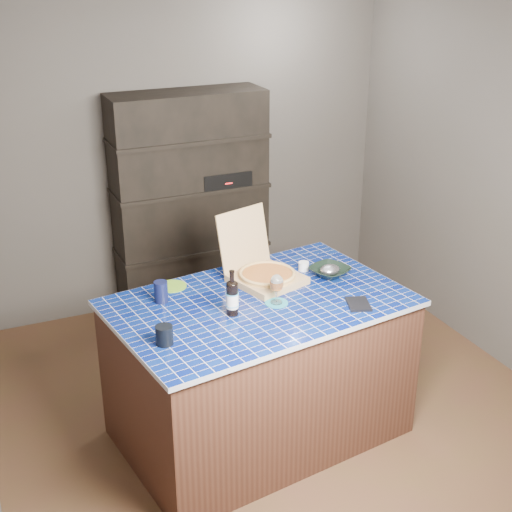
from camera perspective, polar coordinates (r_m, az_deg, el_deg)
name	(u,v)px	position (r m, az deg, el deg)	size (l,w,h in m)	color
room	(272,227)	(4.27, 1.29, 2.33)	(3.50, 3.50, 3.50)	#523023
shelving_unit	(191,205)	(5.72, -5.23, 4.11)	(1.20, 0.41, 1.80)	black
kitchen_island	(259,368)	(4.34, 0.26, -8.98)	(1.81, 1.29, 0.92)	#47291C
pizza_box	(265,273)	(4.32, 0.69, -1.34)	(0.48, 0.54, 0.40)	tan
mead_bottle	(232,297)	(3.92, -1.92, -3.33)	(0.07, 0.07, 0.27)	black
teal_trivet	(276,303)	(4.08, 1.65, -3.78)	(0.13, 0.13, 0.01)	teal
wine_glass	(277,284)	(4.03, 1.67, -2.24)	(0.08, 0.08, 0.17)	white
tumbler	(164,335)	(3.69, -7.35, -6.29)	(0.09, 0.09, 0.10)	black
dvd_case	(358,304)	(4.10, 8.19, -3.82)	(0.12, 0.17, 0.01)	black
bowl	(330,271)	(4.43, 5.92, -1.24)	(0.23, 0.23, 0.06)	black
foil_contents	(330,270)	(4.43, 5.93, -1.10)	(0.13, 0.11, 0.06)	#AFACB8
white_jar	(304,266)	(4.49, 3.83, -0.82)	(0.07, 0.07, 0.06)	white
navy_cup	(161,292)	(4.11, -7.61, -2.86)	(0.08, 0.08, 0.13)	black
green_trivet	(172,286)	(4.31, -6.75, -2.41)	(0.18, 0.18, 0.01)	#629920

